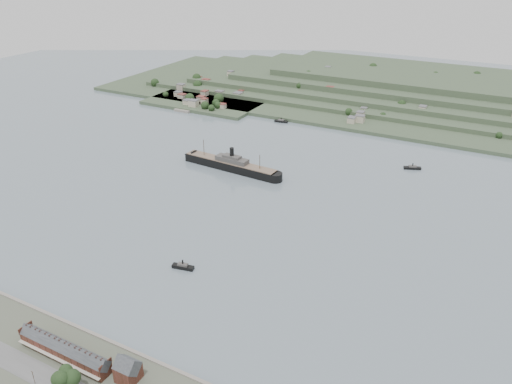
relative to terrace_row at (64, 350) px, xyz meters
The scene contains 9 objects.
ground 168.46m from the terrace_row, 86.59° to the left, with size 1400.00×1400.00×0.00m, color slate.
terrace_row is the anchor object (origin of this frame).
gabled_building 37.74m from the terrace_row, ahead, with size 10.40×10.18×14.09m.
far_peninsula 562.42m from the terrace_row, 86.14° to the left, with size 760.00×309.00×30.00m.
steamship 250.89m from the terrace_row, 101.99° to the left, with size 109.84×19.61×26.33m.
tugboat 93.49m from the terrace_row, 86.88° to the left, with size 15.04×6.63×6.55m.
ferry_west 398.77m from the terrace_row, 99.71° to the left, with size 16.42×6.88×5.97m.
ferry_east 341.24m from the terrace_row, 72.83° to the left, with size 16.34×9.79×5.93m.
fig_tree 23.88m from the terrace_row, 40.46° to the right, with size 12.84×11.12×14.33m.
Camera 1 is at (162.62, -288.79, 187.80)m, focal length 35.00 mm.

